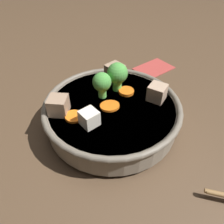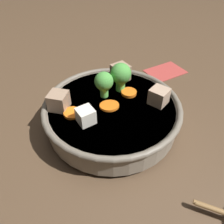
% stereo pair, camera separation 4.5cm
% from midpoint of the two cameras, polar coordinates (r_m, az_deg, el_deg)
% --- Properties ---
extents(ground_plane, '(3.00, 3.00, 0.00)m').
position_cam_midpoint_polar(ground_plane, '(0.48, 2.71, -3.62)').
color(ground_plane, '#4C3826').
extents(stirfry_bowl, '(0.28, 0.28, 0.12)m').
position_cam_midpoint_polar(stirfry_bowl, '(0.45, 2.85, 0.27)').
color(stirfry_bowl, slate).
rests_on(stirfry_bowl, ground_plane).
extents(napkin, '(0.13, 0.10, 0.00)m').
position_cam_midpoint_polar(napkin, '(0.68, 15.66, 10.14)').
color(napkin, '#A33833').
rests_on(napkin, ground_plane).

